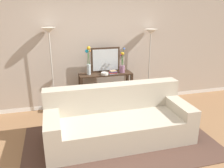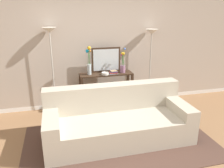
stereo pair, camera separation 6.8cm
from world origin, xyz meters
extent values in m
cube|color=#936B47|center=(0.00, 0.00, -0.01)|extent=(16.00, 16.00, 0.02)
cube|color=white|center=(0.00, 2.14, 0.04)|extent=(12.00, 0.15, 0.09)
cube|color=#B7A899|center=(0.00, 2.14, 1.49)|extent=(12.00, 0.14, 2.80)
cube|color=#51382D|center=(0.15, 0.37, 0.01)|extent=(3.12, 1.80, 0.01)
cube|color=#BCB29E|center=(0.15, 0.47, 0.21)|extent=(2.40, 0.98, 0.42)
cube|color=#BCB29E|center=(0.15, 0.83, 0.65)|extent=(2.40, 0.26, 0.46)
cube|color=#BCB29E|center=(-0.93, 0.47, 0.30)|extent=(0.24, 0.98, 0.60)
cube|color=#BCB29E|center=(1.23, 0.47, 0.30)|extent=(0.24, 0.98, 0.60)
cube|color=#382619|center=(0.24, 1.76, 0.80)|extent=(1.13, 0.33, 0.03)
cube|color=#382619|center=(0.24, 1.76, 0.15)|extent=(1.04, 0.28, 0.01)
cube|color=#382619|center=(-0.31, 1.62, 0.39)|extent=(0.05, 0.05, 0.79)
cube|color=#382619|center=(0.78, 1.62, 0.39)|extent=(0.05, 0.05, 0.79)
cube|color=#382619|center=(-0.31, 1.89, 0.39)|extent=(0.05, 0.05, 0.79)
cube|color=#382619|center=(0.78, 1.89, 0.39)|extent=(0.05, 0.05, 0.79)
cylinder|color=#B7B2A8|center=(-0.86, 1.89, 0.01)|extent=(0.26, 0.26, 0.02)
cylinder|color=#B7B2A8|center=(-0.86, 1.89, 0.85)|extent=(0.02, 0.02, 1.66)
cone|color=silver|center=(-0.86, 1.89, 1.73)|extent=(0.28, 0.28, 0.10)
cylinder|color=#B7B2A8|center=(1.29, 1.89, 0.01)|extent=(0.26, 0.26, 0.02)
cylinder|color=#B7B2A8|center=(1.29, 1.89, 0.81)|extent=(0.02, 0.02, 1.58)
cone|color=silver|center=(1.29, 1.89, 1.66)|extent=(0.28, 0.28, 0.10)
cube|color=#382619|center=(0.27, 1.89, 1.08)|extent=(0.63, 0.02, 0.53)
cube|color=silver|center=(0.27, 1.88, 1.08)|extent=(0.56, 0.01, 0.46)
cylinder|color=silver|center=(-0.12, 1.76, 0.93)|extent=(0.08, 0.08, 0.22)
cylinder|color=#3D7538|center=(-0.12, 1.75, 1.21)|extent=(0.04, 0.02, 0.34)
sphere|color=gold|center=(-0.12, 1.73, 1.38)|extent=(0.07, 0.07, 0.07)
cylinder|color=#3D7538|center=(-0.11, 1.76, 1.17)|extent=(0.01, 0.02, 0.27)
sphere|color=#C77C37|center=(-0.09, 1.76, 1.31)|extent=(0.04, 0.04, 0.04)
cylinder|color=#3D7538|center=(-0.13, 1.77, 1.17)|extent=(0.03, 0.03, 0.27)
sphere|color=#18A7E4|center=(-0.15, 1.79, 1.31)|extent=(0.07, 0.07, 0.07)
cylinder|color=gray|center=(0.60, 1.74, 0.89)|extent=(0.11, 0.11, 0.15)
cylinder|color=#3D7538|center=(0.59, 1.72, 1.11)|extent=(0.03, 0.03, 0.27)
sphere|color=gold|center=(0.57, 1.71, 1.24)|extent=(0.05, 0.05, 0.05)
cylinder|color=#3D7538|center=(0.59, 1.75, 1.08)|extent=(0.03, 0.01, 0.23)
sphere|color=#D42579|center=(0.59, 1.77, 1.19)|extent=(0.05, 0.05, 0.05)
cylinder|color=#3D7538|center=(0.61, 1.73, 1.15)|extent=(0.01, 0.03, 0.36)
sphere|color=#4971D6|center=(0.63, 1.73, 1.33)|extent=(0.05, 0.05, 0.05)
cylinder|color=#3D7538|center=(0.60, 1.72, 1.10)|extent=(0.04, 0.01, 0.26)
sphere|color=gold|center=(0.60, 1.70, 1.23)|extent=(0.06, 0.06, 0.06)
cylinder|color=silver|center=(0.19, 1.66, 0.84)|extent=(0.15, 0.15, 0.04)
torus|color=silver|center=(0.19, 1.66, 0.86)|extent=(0.15, 0.15, 0.01)
cube|color=slate|center=(0.37, 1.70, 0.83)|extent=(0.19, 0.15, 0.02)
cube|color=#BC3328|center=(0.38, 1.69, 0.84)|extent=(0.17, 0.14, 0.02)
cube|color=navy|center=(0.39, 1.70, 0.86)|extent=(0.15, 0.13, 0.02)
cube|color=tan|center=(0.38, 1.70, 0.88)|extent=(0.14, 0.12, 0.01)
cube|color=#236033|center=(-0.21, 1.76, 0.06)|extent=(0.03, 0.15, 0.12)
cube|color=#2D2D33|center=(-0.18, 1.76, 0.05)|extent=(0.04, 0.17, 0.11)
cube|color=maroon|center=(-0.13, 1.76, 0.06)|extent=(0.05, 0.13, 0.12)
cube|color=#B77F33|center=(-0.07, 1.76, 0.05)|extent=(0.04, 0.18, 0.10)
cube|color=#6B3360|center=(-0.02, 1.76, 0.06)|extent=(0.06, 0.16, 0.12)
cube|color=tan|center=(0.03, 1.76, 0.05)|extent=(0.03, 0.16, 0.10)
cube|color=gold|center=(0.07, 1.76, 0.05)|extent=(0.05, 0.15, 0.11)
camera|label=1|loc=(-0.85, -2.77, 2.14)|focal=36.46mm
camera|label=2|loc=(-0.79, -2.79, 2.14)|focal=36.46mm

